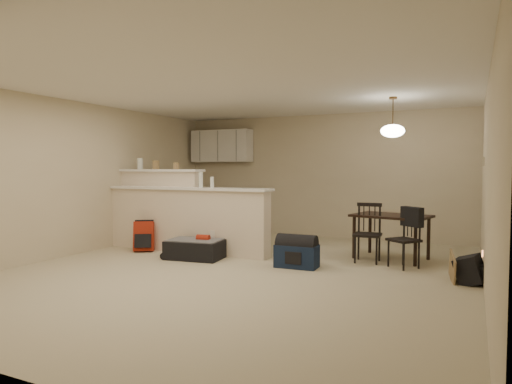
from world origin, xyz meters
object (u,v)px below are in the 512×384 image
Objects in this scene: dining_chair_far at (404,238)px; suitcase at (195,249)px; navy_duffel at (297,256)px; dining_chair_near at (367,233)px; dining_table at (391,220)px; red_backpack at (144,237)px; black_daypack at (470,270)px; pendant_lamp at (393,130)px.

dining_chair_far reaches higher than suitcase.
dining_chair_near is at bearing 41.18° from navy_duffel.
dining_table reaches higher than red_backpack.
dining_table is 1.46× the size of suitcase.
dining_table is at bearing 17.47° from suitcase.
dining_table is 3.08m from suitcase.
dining_table is 1.65m from black_daypack.
dining_table reaches higher than suitcase.
suitcase is 1.15m from red_backpack.
navy_duffel is 2.23m from black_daypack.
suitcase is at bearing -179.00° from navy_duffel.
pendant_lamp is at bearing 52.46° from dining_chair_near.
dining_chair_far is 1.53m from navy_duffel.
dining_chair_near reaches higher than suitcase.
red_backpack is at bearing 101.59° from black_daypack.
pendant_lamp reaches higher than dining_chair_near.
red_backpack is at bearing -163.96° from pendant_lamp.
red_backpack is 2.79m from navy_duffel.
dining_table is 1.38m from pendant_lamp.
dining_chair_near is at bearing -124.57° from pendant_lamp.
dining_chair_far is at bearing -64.91° from pendant_lamp.
red_backpack is at bearing -151.39° from dining_table.
pendant_lamp is 3.56m from suitcase.
dining_chair_near is (-0.28, -0.40, -0.17)m from dining_table.
dining_chair_far is at bearing 5.91° from suitcase.
dining_chair_near is at bearing -20.51° from red_backpack.
dining_table is at bearing 52.46° from dining_chair_near.
dining_chair_near is at bearing -112.01° from dining_table.
red_backpack is at bearing -171.77° from dining_chair_near.
navy_duffel is at bearing -132.91° from pendant_lamp.
pendant_lamp is at bearing 44.74° from navy_duffel.
suitcase is (-2.76, -1.29, -0.46)m from dining_table.
red_backpack is (-3.90, -1.12, -0.36)m from dining_table.
red_backpack reaches higher than suitcase.
pendant_lamp is at bearing 153.18° from dining_chair_far.
dining_chair_near reaches higher than dining_table.
dining_chair_far is 1.69× the size of red_backpack.
dining_table is 2.09× the size of navy_duffel.
dining_table is 0.65m from dining_chair_far.
red_backpack is at bearing -134.30° from dining_chair_far.
red_backpack reaches higher than black_daypack.
navy_duffel is at bearing -120.35° from dining_table.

